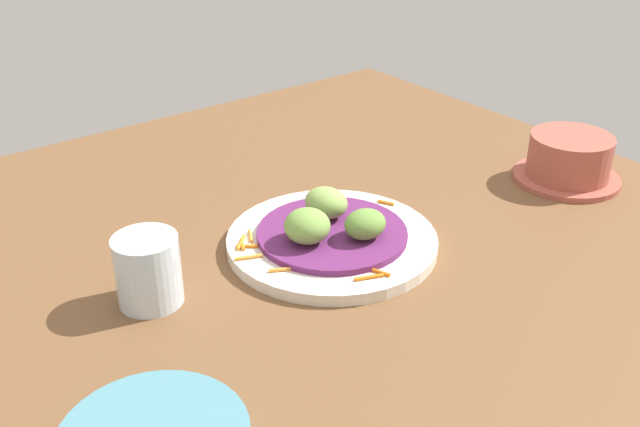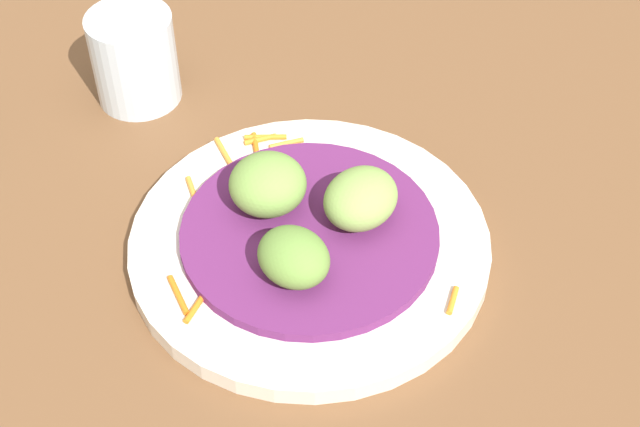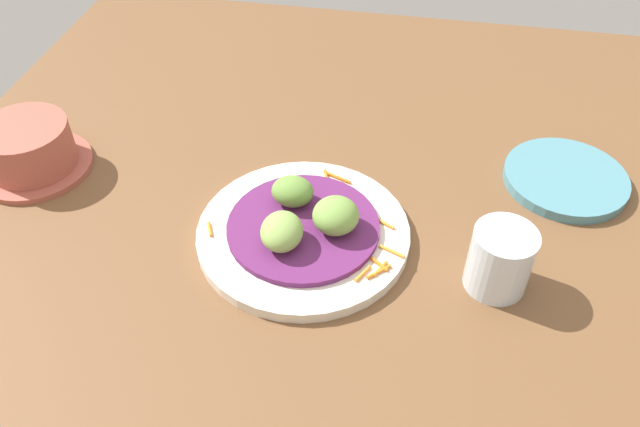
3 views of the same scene
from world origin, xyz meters
TOP-DOWN VIEW (x-y plane):
  - table_surface at (0.00, 0.00)cm, footprint 110.00×110.00cm
  - main_plate at (3.54, -3.76)cm, footprint 24.90×24.90cm
  - cabbage_bed at (3.54, -3.76)cm, footprint 17.75×17.75cm
  - carrot_garnish at (3.61, 2.05)cm, footprint 17.66×23.33cm
  - guac_scoop_left at (3.37, -0.09)cm, footprint 7.20×7.17cm
  - guac_scoop_center at (0.44, -5.75)cm, footprint 4.47×5.18cm
  - guac_scoop_right at (6.81, -5.45)cm, footprint 6.04×5.29cm
  - side_plate_small at (-12.40, 27.34)cm, footprint 15.63×15.63cm
  - terracotta_bowl at (-2.42, -41.20)cm, footprint 14.71×14.71cm
  - water_glass at (6.40, 18.20)cm, footprint 6.79×6.79cm

SIDE VIEW (x-z plane):
  - table_surface at x=0.00cm, z-range 0.00..2.00cm
  - side_plate_small at x=-12.40cm, z-range 2.00..3.38cm
  - main_plate at x=3.54cm, z-range 2.00..3.40cm
  - carrot_garnish at x=3.61cm, z-range 3.40..3.80cm
  - cabbage_bed at x=3.54cm, z-range 3.40..4.18cm
  - terracotta_bowl at x=-2.42cm, z-range 1.77..8.44cm
  - water_glass at x=6.40cm, z-range 2.00..9.57cm
  - guac_scoop_center at x=0.44cm, z-range 4.18..7.59cm
  - guac_scoop_right at x=6.81cm, z-range 4.18..7.78cm
  - guac_scoop_left at x=3.37cm, z-range 4.18..8.09cm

